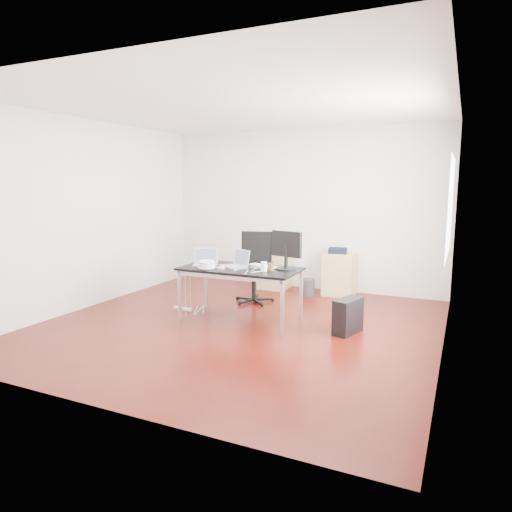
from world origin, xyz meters
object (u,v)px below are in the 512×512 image
at_px(desk, 240,272).
at_px(office_chair, 255,264).
at_px(filing_cabinet_left, 275,269).
at_px(filing_cabinet_right, 340,274).
at_px(pc_tower, 348,316).

relative_size(desk, office_chair, 1.48).
height_order(filing_cabinet_left, filing_cabinet_right, same).
xyz_separation_m(desk, filing_cabinet_left, (-0.32, 2.01, -0.33)).
xyz_separation_m(office_chair, filing_cabinet_left, (-0.05, 0.98, -0.26)).
bearing_deg(desk, filing_cabinet_right, 66.79).
height_order(office_chair, filing_cabinet_left, office_chair).
xyz_separation_m(office_chair, pc_tower, (1.73, -0.96, -0.39)).
relative_size(filing_cabinet_left, pc_tower, 1.56).
bearing_deg(desk, office_chair, 104.24).
height_order(desk, pc_tower, desk).
bearing_deg(office_chair, filing_cabinet_right, 26.92).
height_order(desk, filing_cabinet_right, desk).
relative_size(filing_cabinet_right, pc_tower, 1.56).
bearing_deg(filing_cabinet_left, office_chair, -86.85).
bearing_deg(filing_cabinet_left, pc_tower, -47.42).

